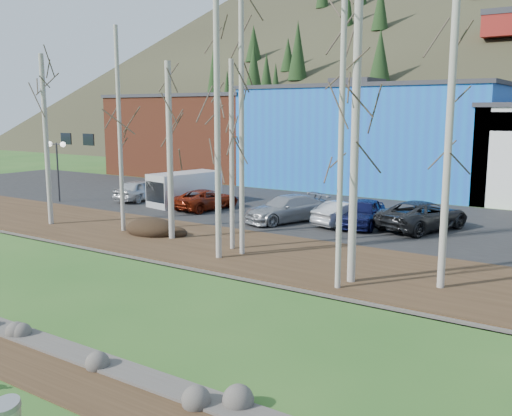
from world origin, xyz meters
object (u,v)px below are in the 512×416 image
Objects in this scene: car_2 at (207,199)px; street_lamp at (57,154)px; car_6 at (423,215)px; car_3 at (286,209)px; van_grey at (182,189)px; car_4 at (363,213)px; car_0 at (140,190)px; car_5 at (345,213)px; car_1 at (184,194)px.

street_lamp is at bearing 22.57° from car_2.
car_3 is at bearing 35.44° from car_6.
van_grey reaches higher than car_3.
car_4 is at bearing 37.67° from car_3.
car_0 is 0.84× the size of car_3.
car_4 is 12.81m from van_grey.
van_grey is (-12.80, 0.13, 0.32)m from car_4.
car_4 reaches higher than car_5.
car_5 is 4.06m from car_6.
van_grey is at bearing 21.97° from car_6.
street_lamp is 0.81× the size of car_3.
car_0 is 16.46m from car_4.
street_lamp reaches higher than car_4.
car_3 is 7.35m from car_6.
car_6 is at bearing -168.22° from car_2.
street_lamp is at bearing -145.20° from van_grey.
car_6 is (13.29, 1.38, 0.13)m from car_2.
car_0 is at bearing 15.65° from car_5.
car_6 is (7.04, 2.11, 0.03)m from car_3.
car_3 is (12.34, -1.04, 0.01)m from car_0.
car_0 is 15.52m from car_5.
street_lamp reaches higher than car_3.
car_0 is 12.38m from car_3.
van_grey is (-0.06, -0.06, 0.38)m from car_1.
car_4 is at bearing -149.38° from car_5.
street_lamp is 0.99× the size of car_1.
car_5 is 0.73× the size of car_6.
car_1 is 2.43m from car_2.
car_5 is (15.52, -0.18, -0.06)m from car_0.
car_1 is 0.95× the size of car_4.
car_5 is at bearing 36.75° from car_6.
street_lamp is 0.97× the size of car_0.
car_0 is at bearing 21.92° from car_6.
van_grey is (-15.72, -0.88, 0.30)m from car_6.
van_grey is at bearing 177.85° from car_0.
car_2 is 2.51m from van_grey.
car_3 is 1.27× the size of car_5.
street_lamp is 9.00m from van_grey.
car_3 reaches higher than car_1.
car_4 reaches higher than car_3.
car_5 is at bearing 8.53° from van_grey.
street_lamp is at bearing 33.48° from car_0.
car_6 is at bearing -169.33° from car_1.
car_6 is at bearing 13.53° from van_grey.
car_6 reaches higher than car_5.
van_grey is at bearing 170.68° from car_4.
car_4 is 0.85× the size of van_grey.
van_grey reaches higher than car_0.
car_1 is at bearing -7.42° from car_2.
car_0 is at bearing 30.97° from street_lamp.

